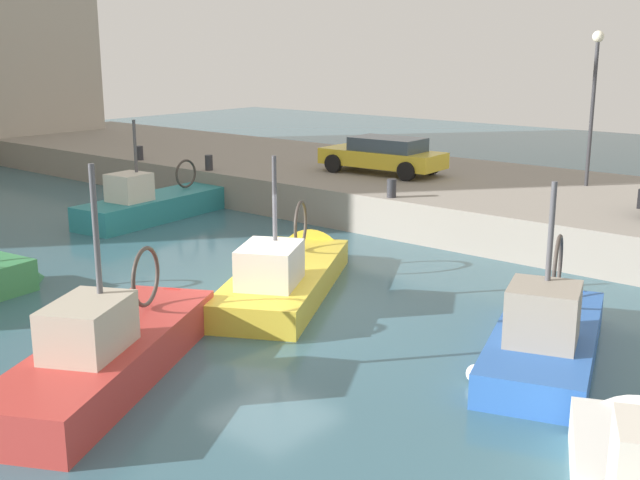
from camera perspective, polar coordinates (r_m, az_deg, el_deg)
water_surface at (r=17.26m, az=-3.58°, el=-5.21°), size 80.00×80.00×0.00m
quay_wall at (r=26.35m, az=13.91°, el=2.49°), size 9.00×56.00×1.20m
fishing_boat_teal at (r=27.00m, az=-11.39°, el=1.84°), size 6.55×2.26×4.09m
fishing_boat_yellow at (r=18.81m, az=-2.27°, el=-3.18°), size 6.79×4.82×4.21m
fishing_boat_blue at (r=15.65m, az=15.96°, el=-7.24°), size 6.24×3.47×4.17m
fishing_boat_red at (r=14.66m, az=-14.32°, el=-8.71°), size 6.71×4.60×4.57m
parked_car_yellow at (r=27.94m, az=4.59°, el=6.14°), size 2.13×4.47×1.27m
mooring_bollard_south at (r=23.65m, az=5.17°, el=3.73°), size 0.28×0.28×0.55m
mooring_bollard_mid at (r=28.91m, az=-7.99°, el=5.53°), size 0.28×0.28×0.55m
mooring_bollard_north at (r=31.97m, az=-12.83°, el=6.12°), size 0.28×0.28×0.55m
quay_streetlamp at (r=26.59m, az=19.12°, el=10.63°), size 0.36×0.36×4.83m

